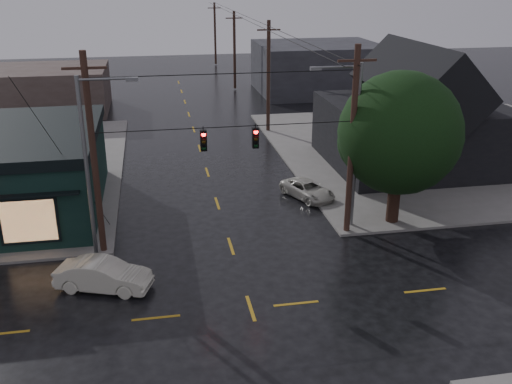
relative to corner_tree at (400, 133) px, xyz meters
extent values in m
plane|color=black|center=(-9.46, -7.25, -5.30)|extent=(160.00, 160.00, 0.00)
cube|color=slate|center=(10.54, 12.75, -5.22)|extent=(28.00, 28.00, 0.15)
cube|color=black|center=(5.54, 9.75, -2.90)|extent=(12.00, 11.00, 4.50)
cylinder|color=black|center=(0.00, 0.00, -3.32)|extent=(0.70, 0.70, 3.66)
sphere|color=black|center=(0.00, 0.00, 0.02)|extent=(6.71, 6.71, 6.71)
cylinder|color=black|center=(-9.46, -0.75, 1.00)|extent=(13.00, 0.04, 0.04)
cube|color=#3D302C|center=(-23.46, 32.75, -3.10)|extent=(12.00, 10.00, 4.40)
cube|color=#28272C|center=(6.54, 37.75, -2.50)|extent=(14.00, 12.00, 5.60)
imported|color=beige|center=(-15.69, -4.48, -4.59)|extent=(4.54, 2.83, 1.41)
imported|color=beige|center=(-3.71, 4.64, -4.74)|extent=(3.29, 4.39, 1.11)
camera|label=1|loc=(-13.04, -27.85, 8.15)|focal=40.00mm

